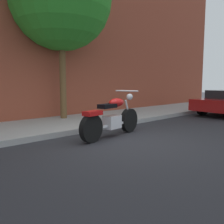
# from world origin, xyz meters

# --- Properties ---
(ground_plane) EXTENTS (60.00, 60.00, 0.00)m
(ground_plane) POSITION_xyz_m (0.00, 0.00, 0.00)
(ground_plane) COLOR #28282D
(sidewalk) EXTENTS (23.11, 2.53, 0.14)m
(sidewalk) POSITION_xyz_m (0.00, 2.65, 0.07)
(sidewalk) COLOR #9D9D9D
(sidewalk) RESTS_ON ground
(building_facade) EXTENTS (23.11, 0.50, 7.06)m
(building_facade) POSITION_xyz_m (0.00, 4.16, 3.53)
(building_facade) COLOR brown
(building_facade) RESTS_ON ground
(motorcycle) EXTENTS (2.14, 0.70, 1.14)m
(motorcycle) POSITION_xyz_m (0.05, 0.57, 0.45)
(motorcycle) COLOR black
(motorcycle) RESTS_ON ground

